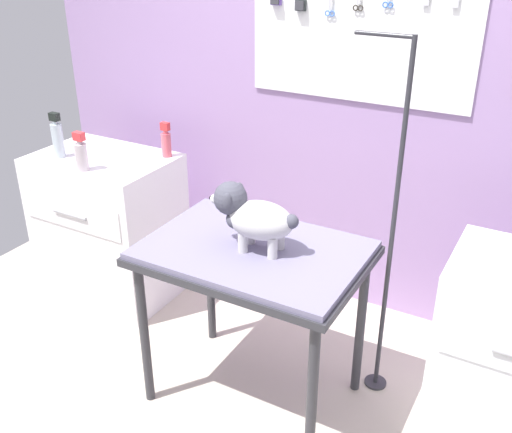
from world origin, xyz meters
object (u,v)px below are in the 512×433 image
Objects in this scene: grooming_table at (254,264)px; detangler_spray at (166,142)px; grooming_arm at (389,244)px; counter_left at (110,225)px; dog at (252,216)px.

grooming_table is 1.11m from detangler_spray.
grooming_arm is at bearing -9.68° from detangler_spray.
grooming_table is 0.61m from grooming_arm.
grooming_table is at bearing -33.27° from detangler_spray.
grooming_table is 1.34m from counter_left.
detangler_spray is at bearing 170.32° from grooming_arm.
grooming_arm is (0.50, 0.36, 0.06)m from grooming_table.
dog reaches higher than counter_left.
grooming_arm is 1.93× the size of counter_left.
dog is at bearing -98.00° from grooming_table.
grooming_table is 1.09× the size of counter_left.
grooming_table is at bearing -144.17° from grooming_arm.
counter_left is (-1.24, 0.42, -0.54)m from dog.
counter_left is (-1.24, 0.41, -0.30)m from grooming_table.
detangler_spray is (-0.91, 0.61, -0.01)m from dog.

